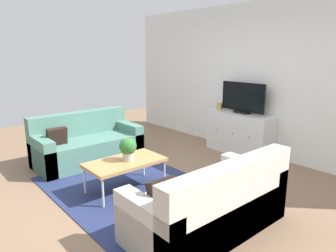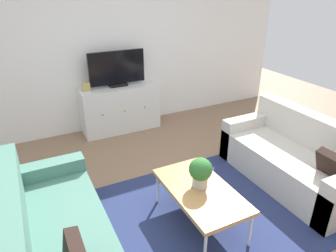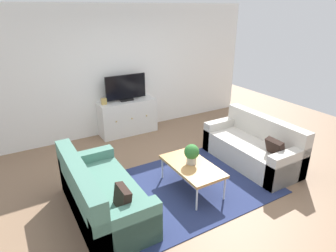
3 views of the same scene
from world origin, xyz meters
name	(u,v)px [view 1 (image 1 of 3)]	position (x,y,z in m)	size (l,w,h in m)	color
ground_plane	(140,186)	(0.00, 0.00, 0.00)	(10.00, 10.00, 0.00)	#84664C
wall_back	(252,79)	(0.00, 2.55, 1.35)	(6.40, 0.12, 2.70)	white
area_rug	(131,188)	(0.00, -0.15, 0.01)	(2.50, 1.90, 0.01)	navy
couch_left_side	(86,145)	(-1.43, -0.10, 0.28)	(0.81, 1.74, 0.83)	#4C7A6B
couch_right_side	(213,208)	(1.43, -0.10, 0.28)	(0.81, 1.74, 0.83)	beige
coffee_table	(125,163)	(-0.02, -0.22, 0.39)	(0.57, 1.04, 0.42)	#B7844C
potted_plant	(128,148)	(0.00, -0.18, 0.59)	(0.23, 0.23, 0.31)	#B7B2A8
tv_console	(240,133)	(0.00, 2.27, 0.38)	(1.25, 0.47, 0.75)	silver
flat_screen_tv	(243,98)	(0.00, 2.29, 1.03)	(0.89, 0.16, 0.56)	black
mantel_clock	(220,106)	(-0.51, 2.27, 0.82)	(0.11, 0.07, 0.13)	tan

